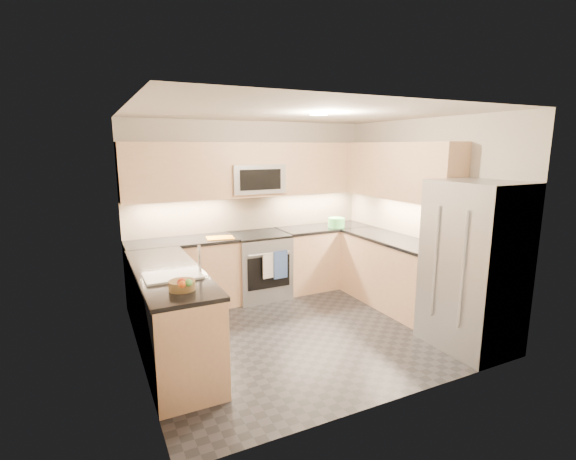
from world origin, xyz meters
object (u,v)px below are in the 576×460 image
(refrigerator, at_px, (473,266))
(gas_range, at_px, (260,266))
(microwave, at_px, (255,179))
(fruit_basket, at_px, (182,285))
(cutting_board, at_px, (220,238))
(utensil_bowl, at_px, (336,223))

(refrigerator, bearing_deg, gas_range, 120.88)
(microwave, xyz_separation_m, fruit_basket, (-1.50, -2.05, -0.72))
(cutting_board, distance_m, fruit_basket, 2.06)
(microwave, distance_m, refrigerator, 3.04)
(gas_range, bearing_deg, microwave, 90.00)
(microwave, height_order, refrigerator, microwave)
(microwave, xyz_separation_m, refrigerator, (1.45, -2.55, -0.80))
(gas_range, xyz_separation_m, refrigerator, (1.45, -2.43, 0.45))
(gas_range, distance_m, cutting_board, 0.78)
(microwave, relative_size, fruit_basket, 3.38)
(microwave, bearing_deg, refrigerator, -60.38)
(refrigerator, relative_size, utensil_bowl, 7.17)
(gas_range, distance_m, fruit_basket, 2.50)
(refrigerator, distance_m, utensil_bowl, 2.33)
(gas_range, bearing_deg, refrigerator, -59.12)
(utensil_bowl, bearing_deg, gas_range, 175.04)
(gas_range, xyz_separation_m, fruit_basket, (-1.50, -1.93, 0.53))
(gas_range, distance_m, refrigerator, 2.86)
(refrigerator, height_order, cutting_board, refrigerator)
(fruit_basket, bearing_deg, gas_range, 52.15)
(refrigerator, relative_size, cutting_board, 5.05)
(microwave, distance_m, utensil_bowl, 1.42)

